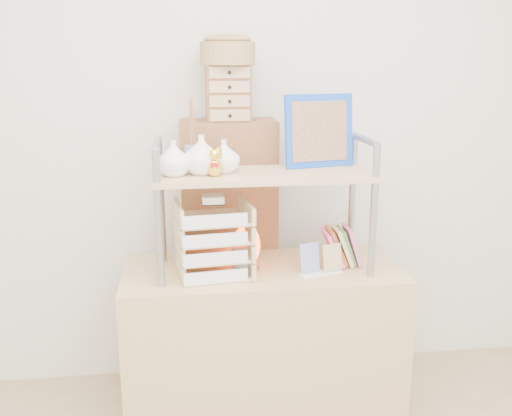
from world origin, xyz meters
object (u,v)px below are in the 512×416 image
(desk, at_px, (263,347))
(cabinet, at_px, (230,257))
(letter_tray, at_px, (214,243))
(salt_lamp, at_px, (246,246))

(desk, bearing_deg, cabinet, 107.11)
(desk, relative_size, letter_tray, 3.50)
(desk, xyz_separation_m, cabinet, (-0.11, 0.37, 0.30))
(letter_tray, relative_size, salt_lamp, 1.74)
(letter_tray, height_order, salt_lamp, letter_tray)
(letter_tray, distance_m, salt_lamp, 0.16)
(cabinet, height_order, letter_tray, cabinet)
(letter_tray, bearing_deg, salt_lamp, 21.04)
(desk, height_order, cabinet, cabinet)
(salt_lamp, bearing_deg, cabinet, 96.71)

